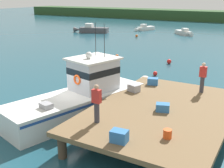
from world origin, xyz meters
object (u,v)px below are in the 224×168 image
at_px(moored_boat_far_right, 184,33).
at_px(bait_bucket, 167,134).
at_px(crate_single_far, 119,136).
at_px(moored_boat_near_channel, 92,29).
at_px(deckhand_by_the_boat, 97,103).
at_px(crate_single_by_cleat, 134,88).
at_px(mooring_buoy_channel_marker, 137,36).
at_px(crate_stack_mid_dock, 163,107).
at_px(mooring_buoy_outer, 169,61).
at_px(main_fishing_boat, 85,95).
at_px(deckhand_further_back, 203,77).
at_px(crate_stack_near_edge, 153,81).
at_px(moored_boat_mid_harbor, 145,28).
at_px(mooring_buoy_inshore, 117,56).
at_px(mooring_buoy_spare_mooring, 155,73).

bearing_deg(moored_boat_far_right, bait_bucket, -74.36).
height_order(crate_single_far, moored_boat_near_channel, crate_single_far).
relative_size(crate_single_far, deckhand_by_the_boat, 0.37).
distance_m(crate_single_by_cleat, mooring_buoy_channel_marker, 29.33).
bearing_deg(crate_stack_mid_dock, bait_bucket, -65.63).
distance_m(bait_bucket, mooring_buoy_outer, 17.36).
distance_m(crate_single_far, mooring_buoy_channel_marker, 35.04).
distance_m(main_fishing_boat, mooring_buoy_channel_marker, 29.80).
bearing_deg(crate_single_far, bait_bucket, 39.25).
distance_m(bait_bucket, deckhand_further_back, 5.95).
distance_m(crate_stack_near_edge, moored_boat_mid_harbor, 36.77).
bearing_deg(moored_boat_far_right, deckhand_further_back, -71.87).
xyz_separation_m(crate_single_by_cleat, crate_stack_near_edge, (0.41, 1.67, 0.00)).
bearing_deg(mooring_buoy_outer, mooring_buoy_channel_marker, 125.27).
distance_m(crate_single_far, moored_boat_far_right, 39.01).
bearing_deg(mooring_buoy_outer, crate_single_far, -76.47).
relative_size(crate_stack_mid_dock, mooring_buoy_outer, 1.41).
xyz_separation_m(mooring_buoy_inshore, mooring_buoy_channel_marker, (-4.56, 14.36, 0.03)).
bearing_deg(mooring_buoy_outer, mooring_buoy_inshore, 179.70).
relative_size(crate_stack_near_edge, deckhand_further_back, 0.37).
xyz_separation_m(crate_stack_mid_dock, mooring_buoy_outer, (-4.55, 14.04, -1.17)).
xyz_separation_m(moored_boat_near_channel, moored_boat_far_right, (14.38, 4.97, -0.15)).
xyz_separation_m(mooring_buoy_inshore, mooring_buoy_spare_mooring, (6.06, -4.60, 0.01)).
bearing_deg(moored_boat_far_right, main_fishing_boat, -82.19).
distance_m(moored_boat_mid_harbor, mooring_buoy_outer, 26.19).
bearing_deg(mooring_buoy_outer, crate_stack_near_edge, -76.03).
relative_size(bait_bucket, mooring_buoy_outer, 0.80).
distance_m(main_fishing_boat, crate_single_far, 5.79).
bearing_deg(moored_boat_far_right, mooring_buoy_inshore, -92.57).
height_order(main_fishing_boat, mooring_buoy_spare_mooring, main_fishing_boat).
xyz_separation_m(deckhand_further_back, mooring_buoy_outer, (-5.42, 10.48, -1.85)).
distance_m(bait_bucket, mooring_buoy_channel_marker, 34.62).
height_order(crate_single_by_cleat, crate_stack_near_edge, crate_stack_near_edge).
relative_size(main_fishing_boat, crate_single_by_cleat, 16.55).
bearing_deg(main_fishing_boat, moored_boat_near_channel, 123.24).
distance_m(crate_stack_near_edge, mooring_buoy_inshore, 13.42).
bearing_deg(deckhand_by_the_boat, crate_single_by_cleat, 95.51).
height_order(main_fishing_boat, deckhand_further_back, main_fishing_boat).
bearing_deg(mooring_buoy_channel_marker, crate_stack_near_edge, -62.80).
bearing_deg(crate_stack_mid_dock, mooring_buoy_spare_mooring, 113.46).
xyz_separation_m(crate_stack_mid_dock, moored_boat_mid_harbor, (-17.15, 37.00, -1.00)).
bearing_deg(mooring_buoy_channel_marker, crate_single_by_cleat, -65.02).
xyz_separation_m(bait_bucket, moored_boat_mid_harbor, (-18.21, 39.35, -0.99)).
relative_size(deckhand_by_the_boat, deckhand_further_back, 1.00).
distance_m(moored_boat_far_right, mooring_buoy_channel_marker, 8.16).
distance_m(bait_bucket, moored_boat_mid_harbor, 43.37).
xyz_separation_m(crate_single_by_cleat, moored_boat_far_right, (-6.90, 32.61, -1.02)).
bearing_deg(moored_boat_far_right, deckhand_by_the_boat, -78.80).
distance_m(deckhand_by_the_boat, deckhand_further_back, 6.66).
height_order(deckhand_by_the_boat, mooring_buoy_inshore, deckhand_by_the_boat).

